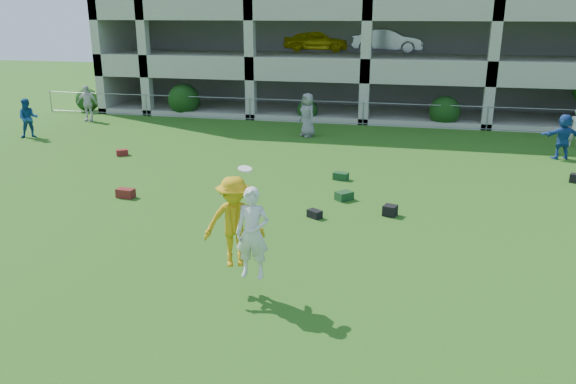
% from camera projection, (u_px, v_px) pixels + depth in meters
% --- Properties ---
extents(ground, '(100.00, 100.00, 0.00)m').
position_uv_depth(ground, '(261.00, 306.00, 11.01)').
color(ground, '#235114').
rests_on(ground, ground).
extents(bystander_a, '(1.10, 1.04, 1.79)m').
position_uv_depth(bystander_a, '(28.00, 118.00, 25.52)').
color(bystander_a, navy).
rests_on(bystander_a, ground).
extents(bystander_b, '(1.13, 0.52, 1.88)m').
position_uv_depth(bystander_b, '(87.00, 103.00, 29.44)').
color(bystander_b, silver).
rests_on(bystander_b, ground).
extents(bystander_c, '(1.14, 1.14, 1.99)m').
position_uv_depth(bystander_c, '(307.00, 115.00, 25.76)').
color(bystander_c, gray).
rests_on(bystander_c, ground).
extents(bystander_d, '(1.72, 0.98, 1.77)m').
position_uv_depth(bystander_d, '(563.00, 137.00, 21.81)').
color(bystander_d, '#1F4590').
rests_on(bystander_d, ground).
extents(bystander_e, '(0.65, 0.48, 1.64)m').
position_uv_depth(bystander_e, '(576.00, 128.00, 23.82)').
color(bystander_e, silver).
rests_on(bystander_e, ground).
extents(bag_red_a, '(0.58, 0.36, 0.28)m').
position_uv_depth(bag_red_a, '(126.00, 193.00, 17.41)').
color(bag_red_a, '#550E1D').
rests_on(bag_red_a, ground).
extents(bag_black_b, '(0.47, 0.43, 0.22)m').
position_uv_depth(bag_black_b, '(315.00, 214.00, 15.71)').
color(bag_black_b, black).
rests_on(bag_black_b, ground).
extents(bag_green_c, '(0.60, 0.60, 0.26)m').
position_uv_depth(bag_green_c, '(344.00, 196.00, 17.19)').
color(bag_green_c, '#143918').
rests_on(bag_green_c, ground).
extents(crate_d, '(0.44, 0.44, 0.30)m').
position_uv_depth(crate_d, '(390.00, 210.00, 15.86)').
color(crate_d, black).
rests_on(crate_d, ground).
extents(bag_red_f, '(0.53, 0.49, 0.24)m').
position_uv_depth(bag_red_f, '(122.00, 153.00, 22.53)').
color(bag_red_f, '#541E0E').
rests_on(bag_red_f, ground).
extents(bag_green_g, '(0.55, 0.40, 0.25)m').
position_uv_depth(bag_green_g, '(341.00, 176.00, 19.27)').
color(bag_green_g, '#133519').
rests_on(bag_green_g, ground).
extents(frisbee_contest, '(1.49, 1.08, 2.13)m').
position_uv_depth(frisbee_contest, '(239.00, 225.00, 11.04)').
color(frisbee_contest, gold).
rests_on(frisbee_contest, ground).
extents(parking_garage, '(30.00, 14.00, 12.00)m').
position_uv_depth(parking_garage, '(381.00, 3.00, 34.85)').
color(parking_garage, '#9E998C').
rests_on(parking_garage, ground).
extents(fence, '(36.06, 0.06, 1.20)m').
position_uv_depth(fence, '(363.00, 113.00, 28.44)').
color(fence, gray).
rests_on(fence, ground).
extents(shrub_row, '(34.38, 2.52, 3.50)m').
position_uv_depth(shrub_row, '(458.00, 97.00, 27.81)').
color(shrub_row, '#163D11').
rests_on(shrub_row, ground).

